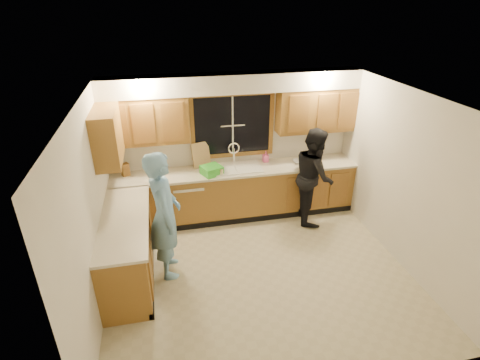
% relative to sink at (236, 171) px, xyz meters
% --- Properties ---
extents(floor, '(4.20, 4.20, 0.00)m').
position_rel_sink_xyz_m(floor, '(0.00, -1.60, -0.86)').
color(floor, '#C2B895').
rests_on(floor, ground).
extents(ceiling, '(4.20, 4.20, 0.00)m').
position_rel_sink_xyz_m(ceiling, '(0.00, -1.60, 1.64)').
color(ceiling, white).
extents(wall_back, '(4.20, 0.00, 4.20)m').
position_rel_sink_xyz_m(wall_back, '(0.00, 0.30, 0.39)').
color(wall_back, white).
rests_on(wall_back, ground).
extents(wall_left, '(0.00, 3.80, 3.80)m').
position_rel_sink_xyz_m(wall_left, '(-2.10, -1.60, 0.39)').
color(wall_left, white).
rests_on(wall_left, ground).
extents(wall_right, '(0.00, 3.80, 3.80)m').
position_rel_sink_xyz_m(wall_right, '(2.10, -1.60, 0.39)').
color(wall_right, white).
rests_on(wall_right, ground).
extents(base_cabinets_back, '(4.20, 0.60, 0.88)m').
position_rel_sink_xyz_m(base_cabinets_back, '(0.00, -0.00, -0.42)').
color(base_cabinets_back, olive).
rests_on(base_cabinets_back, ground).
extents(base_cabinets_left, '(0.60, 1.90, 0.88)m').
position_rel_sink_xyz_m(base_cabinets_left, '(-1.80, -1.25, -0.42)').
color(base_cabinets_left, olive).
rests_on(base_cabinets_left, ground).
extents(countertop_back, '(4.20, 0.63, 0.04)m').
position_rel_sink_xyz_m(countertop_back, '(0.00, -0.02, 0.04)').
color(countertop_back, beige).
rests_on(countertop_back, base_cabinets_back).
extents(countertop_left, '(0.63, 1.90, 0.04)m').
position_rel_sink_xyz_m(countertop_left, '(-1.79, -1.25, 0.04)').
color(countertop_left, beige).
rests_on(countertop_left, base_cabinets_left).
extents(upper_cabinets_left, '(1.35, 0.33, 0.75)m').
position_rel_sink_xyz_m(upper_cabinets_left, '(-1.43, 0.13, 0.96)').
color(upper_cabinets_left, olive).
rests_on(upper_cabinets_left, wall_back).
extents(upper_cabinets_right, '(1.35, 0.33, 0.75)m').
position_rel_sink_xyz_m(upper_cabinets_right, '(1.43, 0.13, 0.96)').
color(upper_cabinets_right, olive).
rests_on(upper_cabinets_right, wall_back).
extents(upper_cabinets_return, '(0.33, 0.90, 0.75)m').
position_rel_sink_xyz_m(upper_cabinets_return, '(-1.94, -0.48, 0.96)').
color(upper_cabinets_return, olive).
rests_on(upper_cabinets_return, wall_left).
extents(soffit, '(4.20, 0.35, 0.30)m').
position_rel_sink_xyz_m(soffit, '(0.00, 0.12, 1.49)').
color(soffit, white).
rests_on(soffit, wall_back).
extents(window_frame, '(1.44, 0.03, 1.14)m').
position_rel_sink_xyz_m(window_frame, '(0.00, 0.29, 0.74)').
color(window_frame, black).
rests_on(window_frame, wall_back).
extents(sink, '(0.86, 0.52, 0.57)m').
position_rel_sink_xyz_m(sink, '(0.00, 0.00, 0.00)').
color(sink, white).
rests_on(sink, countertop_back).
extents(dishwasher, '(0.60, 0.56, 0.82)m').
position_rel_sink_xyz_m(dishwasher, '(-0.85, -0.01, -0.45)').
color(dishwasher, white).
rests_on(dishwasher, floor).
extents(stove, '(0.58, 0.75, 0.90)m').
position_rel_sink_xyz_m(stove, '(-1.80, -1.82, -0.41)').
color(stove, white).
rests_on(stove, floor).
extents(man, '(0.47, 0.69, 1.85)m').
position_rel_sink_xyz_m(man, '(-1.25, -1.29, 0.06)').
color(man, '#77B0E1').
rests_on(man, floor).
extents(woman, '(0.78, 0.92, 1.67)m').
position_rel_sink_xyz_m(woman, '(1.27, -0.39, -0.03)').
color(woman, black).
rests_on(woman, floor).
extents(knife_block, '(0.15, 0.14, 0.21)m').
position_rel_sink_xyz_m(knife_block, '(-1.83, 0.12, 0.16)').
color(knife_block, olive).
rests_on(knife_block, countertop_back).
extents(cutting_board, '(0.34, 0.22, 0.43)m').
position_rel_sink_xyz_m(cutting_board, '(-0.57, 0.22, 0.27)').
color(cutting_board, tan).
rests_on(cutting_board, countertop_back).
extents(dish_crate, '(0.39, 0.38, 0.14)m').
position_rel_sink_xyz_m(dish_crate, '(-0.44, -0.13, 0.13)').
color(dish_crate, green).
rests_on(dish_crate, countertop_back).
extents(soap_bottle, '(0.10, 0.10, 0.20)m').
position_rel_sink_xyz_m(soap_bottle, '(0.57, 0.18, 0.15)').
color(soap_bottle, pink).
rests_on(soap_bottle, countertop_back).
extents(bowl, '(0.24, 0.24, 0.05)m').
position_rel_sink_xyz_m(bowl, '(1.13, 0.00, 0.08)').
color(bowl, silver).
rests_on(bowl, countertop_back).
extents(can_left, '(0.09, 0.09, 0.12)m').
position_rel_sink_xyz_m(can_left, '(-0.30, -0.22, 0.12)').
color(can_left, beige).
rests_on(can_left, countertop_back).
extents(can_right, '(0.06, 0.06, 0.11)m').
position_rel_sink_xyz_m(can_right, '(-0.29, -0.21, 0.11)').
color(can_right, beige).
rests_on(can_right, countertop_back).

